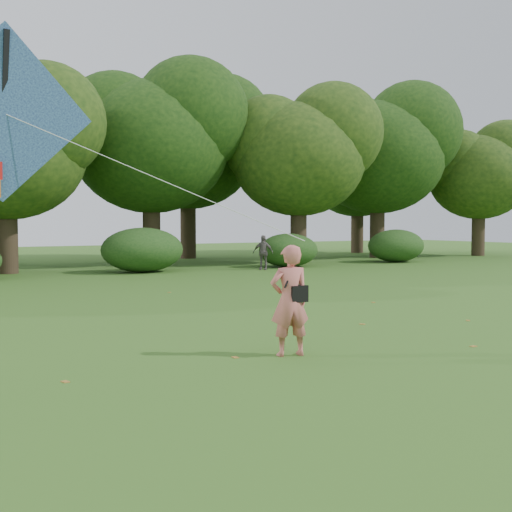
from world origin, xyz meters
TOP-DOWN VIEW (x-y plane):
  - ground at (0.00, 0.00)m, footprint 100.00×100.00m
  - man_kite_flyer at (-0.99, 0.63)m, footprint 0.71×0.55m
  - bystander_right at (8.06, 16.49)m, footprint 0.92×0.87m
  - crossbody_bag at (-0.88, 0.60)m, footprint 0.43×0.20m
  - flying_kite at (-4.89, 2.29)m, footprint 5.45×1.99m
  - tree_line at (1.67, 22.88)m, footprint 54.70×15.30m
  - shrub_band at (-0.72, 17.60)m, footprint 39.15×3.22m
  - fallen_leaves at (0.31, 3.08)m, footprint 9.35×13.53m

SIDE VIEW (x-z plane):
  - ground at x=0.00m, z-range 0.00..0.00m
  - fallen_leaves at x=0.31m, z-range 0.00..0.01m
  - bystander_right at x=8.06m, z-range 0.00..1.53m
  - shrub_band at x=-0.72m, z-range -0.08..1.79m
  - man_kite_flyer at x=-0.99m, z-range 0.00..1.74m
  - crossbody_bag at x=-0.88m, z-range 0.63..1.34m
  - flying_kite at x=-4.89m, z-range 1.99..5.28m
  - tree_line at x=1.67m, z-range 0.86..10.35m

